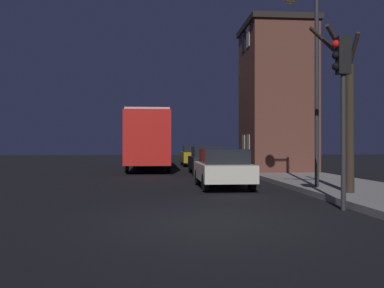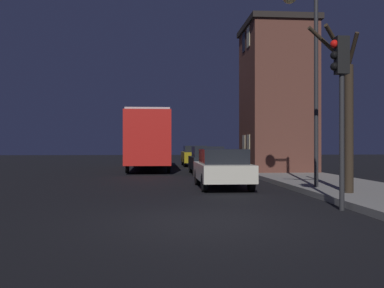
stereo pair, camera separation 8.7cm
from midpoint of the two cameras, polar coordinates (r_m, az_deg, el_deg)
name	(u,v)px [view 2 (the right image)]	position (r m, az deg, el deg)	size (l,w,h in m)	color
ground_plane	(204,221)	(8.95, 1.92, -10.20)	(120.00, 120.00, 0.00)	black
brick_building	(277,97)	(24.12, 11.34, 6.20)	(3.65, 4.41, 8.07)	brown
streetlamp	(303,41)	(15.06, 14.72, 13.16)	(1.22, 0.51, 6.59)	#28282B
traffic_light	(340,85)	(10.93, 19.40, 7.37)	(0.43, 0.24, 4.16)	#28282B
bare_tree	(347,111)	(13.21, 20.11, 4.11)	(1.58, 1.91, 4.67)	#2D2319
bus	(149,136)	(27.86, -5.62, 1.01)	(2.53, 11.18, 3.57)	red
car_near_lane	(222,168)	(15.56, 4.23, -3.17)	(1.76, 3.90, 1.42)	beige
car_mid_lane	(207,160)	(23.11, 2.11, -2.14)	(1.74, 3.93, 1.49)	black
car_far_lane	(195,155)	(31.97, 0.42, -1.53)	(1.79, 4.36, 1.52)	olive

